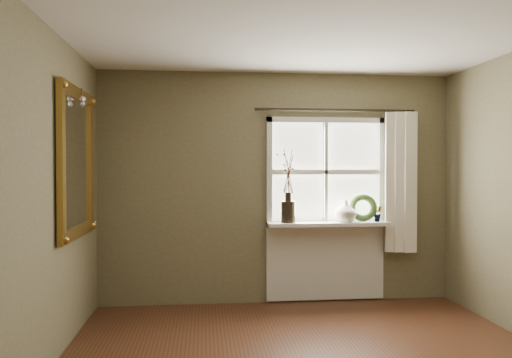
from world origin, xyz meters
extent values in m
plane|color=silver|center=(0.00, 0.00, 2.60)|extent=(4.50, 4.50, 0.00)
cube|color=#686244|center=(0.00, 2.30, 1.30)|extent=(4.00, 0.10, 2.60)
cube|color=#686244|center=(-2.05, 0.00, 1.30)|extent=(0.10, 4.50, 2.60)
cube|color=silver|center=(0.55, 2.22, 0.89)|extent=(1.36, 0.06, 0.06)
cube|color=silver|center=(0.55, 2.22, 2.07)|extent=(1.36, 0.06, 0.06)
cube|color=silver|center=(-0.10, 2.22, 1.48)|extent=(0.06, 0.06, 1.24)
cube|color=silver|center=(1.20, 2.22, 1.48)|extent=(0.06, 0.06, 1.24)
cube|color=silver|center=(0.55, 2.22, 1.48)|extent=(1.24, 0.05, 0.04)
cube|color=silver|center=(0.55, 2.22, 1.48)|extent=(0.04, 0.05, 1.12)
cube|color=white|center=(0.23, 2.25, 1.77)|extent=(0.59, 0.01, 0.53)
cube|color=white|center=(0.88, 2.25, 1.77)|extent=(0.59, 0.01, 0.53)
cube|color=white|center=(0.23, 2.25, 1.19)|extent=(0.59, 0.01, 0.53)
cube|color=white|center=(0.88, 2.25, 1.19)|extent=(0.59, 0.01, 0.53)
cube|color=silver|center=(0.55, 2.12, 0.90)|extent=(1.36, 0.26, 0.04)
cube|color=silver|center=(0.55, 2.23, 0.46)|extent=(1.36, 0.04, 0.88)
cylinder|color=black|center=(0.10, 2.12, 1.04)|extent=(0.21, 0.21, 0.24)
imported|color=beige|center=(0.76, 2.12, 1.04)|extent=(0.29, 0.29, 0.24)
torus|color=#314B21|center=(0.97, 2.16, 1.04)|extent=(0.35, 0.24, 0.33)
imported|color=#314B21|center=(0.11, 2.12, 1.01)|extent=(0.11, 0.09, 0.18)
imported|color=#314B21|center=(1.13, 2.12, 1.01)|extent=(0.10, 0.09, 0.18)
cube|color=silver|center=(1.39, 2.13, 1.37)|extent=(0.36, 0.12, 1.59)
cylinder|color=black|center=(0.65, 2.17, 2.18)|extent=(1.84, 0.03, 0.03)
cube|color=white|center=(-1.97, 1.26, 1.57)|extent=(0.02, 0.93, 1.14)
cube|color=olive|center=(-1.96, 1.26, 2.19)|extent=(0.05, 1.12, 0.10)
cube|color=olive|center=(-1.96, 1.26, 0.95)|extent=(0.05, 1.12, 0.10)
cube|color=olive|center=(-1.96, 0.75, 1.57)|extent=(0.05, 0.10, 1.14)
cube|color=olive|center=(-1.96, 1.77, 1.57)|extent=(0.05, 0.10, 1.14)
sphere|color=silver|center=(-1.91, 1.23, 2.14)|extent=(0.04, 0.04, 0.04)
sphere|color=silver|center=(-1.91, 1.26, 2.10)|extent=(0.04, 0.04, 0.04)
sphere|color=silver|center=(-1.91, 1.29, 2.15)|extent=(0.04, 0.04, 0.04)
camera|label=1|loc=(-0.84, -3.34, 1.52)|focal=35.00mm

